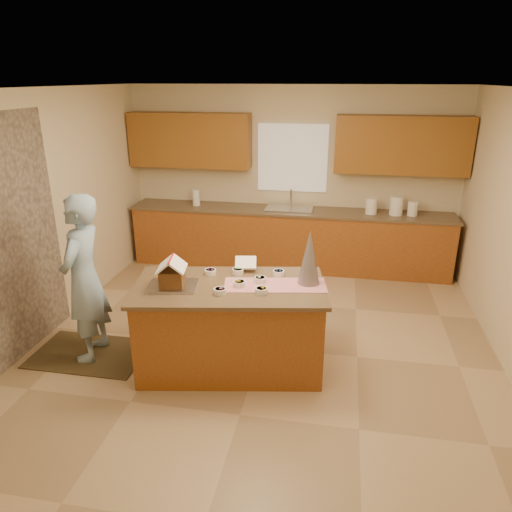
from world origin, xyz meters
name	(u,v)px	position (x,y,z in m)	size (l,w,h in m)	color
floor	(262,348)	(0.00, 0.00, 0.00)	(5.50, 5.50, 0.00)	tan
ceiling	(263,88)	(0.00, 0.00, 2.70)	(5.50, 5.50, 0.00)	silver
wall_back	(292,177)	(0.00, 2.75, 1.35)	(5.50, 5.50, 0.00)	beige
wall_front	(165,405)	(0.00, -2.75, 1.35)	(5.50, 5.50, 0.00)	beige
wall_left	(37,218)	(-2.50, 0.00, 1.35)	(5.50, 5.50, 0.00)	beige
window_curtain	(293,158)	(0.00, 2.72, 1.65)	(1.05, 0.03, 1.00)	white
back_counter_base	(289,240)	(0.00, 2.45, 0.44)	(4.80, 0.60, 0.88)	#9A531F
back_counter_top	(289,211)	(0.00, 2.45, 0.90)	(4.85, 0.63, 0.04)	brown
upper_cabinet_left	(190,140)	(-1.55, 2.57, 1.90)	(1.85, 0.35, 0.80)	#8B601D
upper_cabinet_right	(402,145)	(1.55, 2.57, 1.90)	(1.85, 0.35, 0.80)	#8B601D
sink	(289,212)	(0.00, 2.45, 0.89)	(0.70, 0.45, 0.12)	silver
faucet	(291,198)	(0.00, 2.63, 1.06)	(0.03, 0.03, 0.28)	silver
island_base	(230,328)	(-0.25, -0.39, 0.43)	(1.77, 0.89, 0.87)	#9A531F
island_top	(229,287)	(-0.25, -0.39, 0.89)	(1.85, 0.97, 0.04)	brown
table_runner	(275,285)	(0.18, -0.31, 0.91)	(0.98, 0.35, 0.01)	#B20C27
baking_tray	(173,286)	(-0.78, -0.53, 0.92)	(0.45, 0.33, 0.02)	silver
cookbook	(246,263)	(-0.17, 0.00, 0.99)	(0.22, 0.02, 0.18)	white
tinsel_tree	(309,258)	(0.49, -0.21, 1.18)	(0.22, 0.22, 0.54)	silver
rug	(90,354)	(-1.80, -0.46, 0.01)	(1.19, 0.77, 0.01)	black
boy	(84,279)	(-1.75, -0.46, 0.89)	(0.64, 0.42, 1.75)	#91B1CD
canister_a	(371,206)	(1.20, 2.45, 1.03)	(0.17, 0.17, 0.23)	white
canister_b	(396,206)	(1.55, 2.45, 1.05)	(0.19, 0.19, 0.27)	white
canister_c	(413,208)	(1.78, 2.45, 1.02)	(0.15, 0.15, 0.21)	white
paper_towel	(196,197)	(-1.46, 2.45, 1.04)	(0.11, 0.11, 0.25)	white
gingerbread_house	(172,275)	(-0.78, -0.53, 1.03)	(0.31, 0.32, 0.28)	brown
candy_bowls	(244,280)	(-0.13, -0.30, 0.93)	(0.81, 0.65, 0.05)	silver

